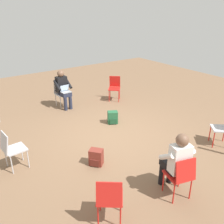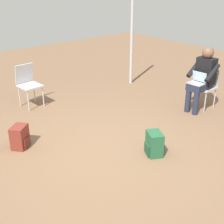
% 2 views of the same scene
% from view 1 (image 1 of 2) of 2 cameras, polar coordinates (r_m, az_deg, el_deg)
% --- Properties ---
extents(ground_plane, '(15.13, 15.13, 0.00)m').
position_cam_1_polar(ground_plane, '(6.54, 0.05, -5.57)').
color(ground_plane, brown).
extents(chair_northeast, '(0.58, 0.58, 0.85)m').
position_cam_1_polar(chair_northeast, '(3.97, -0.58, -18.95)').
color(chair_northeast, red).
rests_on(chair_northeast, ground).
extents(chair_southwest, '(0.58, 0.59, 0.85)m').
position_cam_1_polar(chair_southwest, '(8.87, 0.59, 5.86)').
color(chair_southwest, red).
rests_on(chair_southwest, ground).
extents(chair_north, '(0.49, 0.52, 0.85)m').
position_cam_1_polar(chair_north, '(4.54, 15.44, -13.61)').
color(chair_north, red).
rests_on(chair_north, ground).
extents(chair_south, '(0.42, 0.45, 0.85)m').
position_cam_1_polar(chair_south, '(8.48, -11.55, 4.54)').
color(chair_south, '#B7B7BC').
rests_on(chair_south, ground).
extents(chair_east, '(0.46, 0.43, 0.85)m').
position_cam_1_polar(chair_east, '(5.50, -22.03, -7.57)').
color(chair_east, '#B7B7BC').
rests_on(chair_east, ground).
extents(chair_northwest, '(0.59, 0.58, 0.85)m').
position_cam_1_polar(chair_northwest, '(6.52, 24.24, -3.01)').
color(chair_northwest, '#B7B7BC').
rests_on(chair_northwest, ground).
extents(person_with_laptop, '(0.51, 0.53, 1.24)m').
position_cam_1_polar(person_with_laptop, '(8.28, -11.12, 5.54)').
color(person_with_laptop, '#23283D').
rests_on(person_with_laptop, ground).
extents(person_in_white, '(0.58, 0.58, 1.24)m').
position_cam_1_polar(person_in_white, '(4.54, 14.50, -10.48)').
color(person_in_white, black).
rests_on(person_in_white, ground).
extents(backpack_near_laptop_user, '(0.34, 0.31, 0.36)m').
position_cam_1_polar(backpack_near_laptop_user, '(7.18, 0.15, -1.40)').
color(backpack_near_laptop_user, '#235B38').
rests_on(backpack_near_laptop_user, ground).
extents(backpack_by_empty_chair, '(0.33, 0.34, 0.36)m').
position_cam_1_polar(backpack_by_empty_chair, '(5.41, -3.63, -10.45)').
color(backpack_by_empty_chair, maroon).
rests_on(backpack_by_empty_chair, ground).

